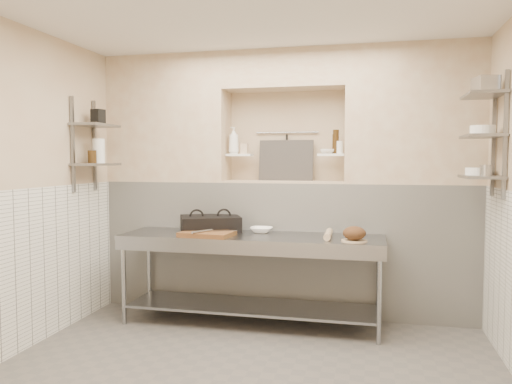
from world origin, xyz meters
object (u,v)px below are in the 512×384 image
(rolling_pin, at_px, (328,234))
(bread_loaf, at_px, (354,233))
(mixing_bowl, at_px, (261,230))
(cutting_board, at_px, (207,234))
(bottle_soap, at_px, (234,140))
(prep_table, at_px, (251,261))
(bowl_alcove, at_px, (327,151))
(panini_press, at_px, (210,224))
(jug_left, at_px, (99,151))

(rolling_pin, xyz_separation_m, bread_loaf, (0.25, -0.17, 0.04))
(mixing_bowl, bearing_deg, cutting_board, -143.73)
(rolling_pin, distance_m, bottle_soap, 1.52)
(prep_table, relative_size, bowl_alcove, 17.39)
(panini_press, bearing_deg, cutting_board, -102.15)
(rolling_pin, height_order, bowl_alcove, bowl_alcove)
(jug_left, bearing_deg, mixing_bowl, 9.76)
(prep_table, distance_m, cutting_board, 0.51)
(prep_table, relative_size, panini_press, 3.58)
(rolling_pin, height_order, jug_left, jug_left)
(bread_loaf, bearing_deg, bowl_alcove, 114.46)
(cutting_board, bearing_deg, bowl_alcove, 31.76)
(prep_table, height_order, rolling_pin, rolling_pin)
(bread_loaf, xyz_separation_m, bowl_alcove, (-0.31, 0.69, 0.76))
(rolling_pin, bearing_deg, jug_left, -177.42)
(panini_press, height_order, bread_loaf, panini_press)
(cutting_board, bearing_deg, jug_left, 177.19)
(rolling_pin, relative_size, bread_loaf, 2.06)
(rolling_pin, distance_m, bowl_alcove, 0.96)
(prep_table, relative_size, bottle_soap, 8.87)
(cutting_board, distance_m, bottle_soap, 1.16)
(mixing_bowl, height_order, bottle_soap, bottle_soap)
(bread_loaf, bearing_deg, cutting_board, 179.80)
(panini_press, xyz_separation_m, mixing_bowl, (0.53, 0.05, -0.05))
(cutting_board, xyz_separation_m, bottle_soap, (0.08, 0.69, 0.94))
(panini_press, relative_size, mixing_bowl, 3.14)
(bowl_alcove, bearing_deg, bread_loaf, -65.54)
(prep_table, bearing_deg, bowl_alcove, 37.82)
(mixing_bowl, height_order, rolling_pin, rolling_pin)
(mixing_bowl, xyz_separation_m, bowl_alcove, (0.63, 0.34, 0.81))
(bowl_alcove, bearing_deg, cutting_board, -148.24)
(cutting_board, relative_size, rolling_pin, 1.14)
(mixing_bowl, relative_size, rolling_pin, 0.53)
(panini_press, bearing_deg, mixing_bowl, -18.91)
(prep_table, relative_size, cutting_board, 5.24)
(jug_left, bearing_deg, bowl_alcove, 15.20)
(bowl_alcove, bearing_deg, jug_left, -164.80)
(mixing_bowl, distance_m, bottle_soap, 1.06)
(cutting_board, height_order, rolling_pin, rolling_pin)
(prep_table, bearing_deg, panini_press, 161.90)
(bowl_alcove, bearing_deg, panini_press, -161.58)
(bread_loaf, bearing_deg, rolling_pin, 145.83)
(cutting_board, bearing_deg, panini_press, 102.15)
(cutting_board, bearing_deg, bread_loaf, -0.20)
(bread_loaf, height_order, bowl_alcove, bowl_alcove)
(prep_table, relative_size, rolling_pin, 5.98)
(bottle_soap, bearing_deg, bread_loaf, -27.34)
(prep_table, height_order, bowl_alcove, bowl_alcove)
(bowl_alcove, xyz_separation_m, jug_left, (-2.30, -0.63, 0.00))
(jug_left, bearing_deg, bread_loaf, -1.40)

